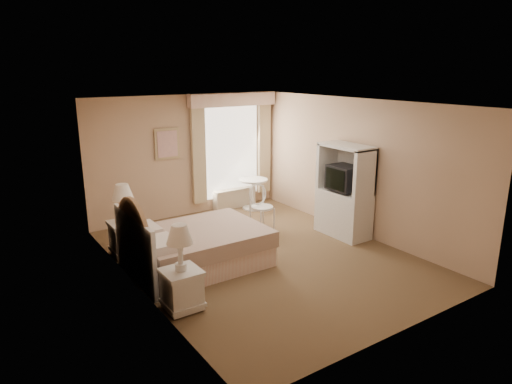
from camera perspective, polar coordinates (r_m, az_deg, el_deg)
room at (r=7.23m, az=0.91°, el=1.14°), size 4.21×5.51×2.51m
window at (r=9.95m, az=-2.87°, el=5.57°), size 2.05×0.22×2.51m
framed_art at (r=9.30m, az=-11.06°, el=5.93°), size 0.52×0.04×0.62m
bed at (r=7.20m, az=-7.84°, el=-6.77°), size 2.06×1.54×1.36m
nightstand_near at (r=5.97m, az=-9.30°, el=-10.64°), size 0.47×0.47×1.13m
nightstand_far at (r=7.85m, az=-16.03°, el=-4.43°), size 0.49×0.49×1.19m
round_table at (r=10.00m, az=-0.36°, el=0.38°), size 0.63×0.63×0.67m
cafe_chair at (r=8.73m, az=0.54°, el=-1.42°), size 0.45×0.45×0.88m
armoire at (r=8.50m, az=10.97°, el=-0.78°), size 0.51×1.02×1.70m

